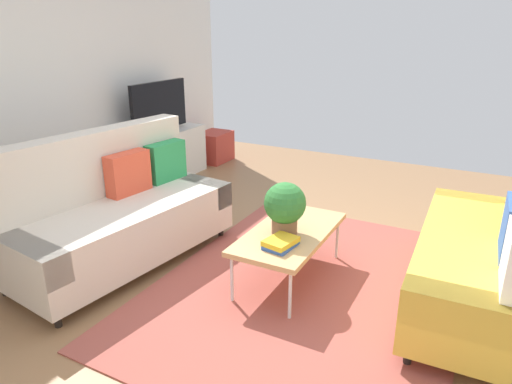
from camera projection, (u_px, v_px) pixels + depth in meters
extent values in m
plane|color=#936B47|center=(285.00, 276.00, 3.72)|extent=(7.68, 7.68, 0.00)
cube|color=white|center=(27.00, 77.00, 4.47)|extent=(6.40, 0.12, 2.90)
cube|color=#9E4C42|center=(309.00, 287.00, 3.56)|extent=(2.90, 2.20, 0.01)
cube|color=beige|center=(123.00, 228.00, 3.85)|extent=(1.99, 1.07, 0.44)
cube|color=beige|center=(92.00, 165.00, 3.85)|extent=(1.91, 0.43, 0.56)
cube|color=beige|center=(191.00, 188.00, 4.46)|extent=(0.30, 0.86, 0.22)
cube|color=beige|center=(23.00, 255.00, 3.15)|extent=(0.30, 0.86, 0.22)
cylinder|color=black|center=(221.00, 231.00, 4.43)|extent=(0.05, 0.05, 0.10)
cylinder|color=black|center=(58.00, 320.00, 3.08)|extent=(0.05, 0.05, 0.10)
cylinder|color=black|center=(170.00, 216.00, 4.79)|extent=(0.05, 0.05, 0.10)
cylinder|color=black|center=(5.00, 289.00, 3.45)|extent=(0.05, 0.05, 0.10)
cube|color=#288C4C|center=(166.00, 161.00, 4.30)|extent=(0.41, 0.19, 0.36)
cube|color=#D84C33|center=(128.00, 173.00, 3.96)|extent=(0.41, 0.19, 0.36)
cube|color=gold|center=(481.00, 265.00, 3.24)|extent=(1.93, 0.90, 0.44)
cube|color=gold|center=(481.00, 316.00, 2.48)|extent=(0.23, 0.85, 0.22)
cube|color=gold|center=(486.00, 210.00, 3.92)|extent=(0.23, 0.85, 0.22)
cylinder|color=black|center=(408.00, 357.00, 2.74)|extent=(0.05, 0.05, 0.10)
cylinder|color=black|center=(438.00, 242.00, 4.21)|extent=(0.05, 0.05, 0.10)
cube|color=tan|center=(290.00, 233.00, 3.56)|extent=(1.10, 0.56, 0.04)
cylinder|color=silver|center=(232.00, 279.00, 3.31)|extent=(0.02, 0.02, 0.38)
cylinder|color=silver|center=(288.00, 229.00, 4.15)|extent=(0.02, 0.02, 0.38)
cylinder|color=silver|center=(290.00, 296.00, 3.11)|extent=(0.02, 0.02, 0.38)
cylinder|color=silver|center=(337.00, 239.00, 3.94)|extent=(0.02, 0.02, 0.38)
cube|color=silver|center=(162.00, 157.00, 5.96)|extent=(1.40, 0.44, 0.64)
cube|color=black|center=(161.00, 131.00, 5.84)|extent=(0.36, 0.20, 0.04)
cube|color=black|center=(159.00, 106.00, 5.73)|extent=(1.00, 0.05, 0.60)
cube|color=#B2382D|center=(214.00, 147.00, 6.86)|extent=(0.52, 0.40, 0.44)
cylinder|color=brown|center=(284.00, 226.00, 3.49)|extent=(0.19, 0.19, 0.12)
sphere|color=#2D7233|center=(285.00, 203.00, 3.42)|extent=(0.32, 0.32, 0.32)
cube|color=#3359B2|center=(281.00, 245.00, 3.29)|extent=(0.26, 0.21, 0.03)
cube|color=gold|center=(281.00, 241.00, 3.28)|extent=(0.27, 0.22, 0.04)
cylinder|color=#4C72B2|center=(124.00, 136.00, 5.37)|extent=(0.13, 0.13, 0.14)
cylinder|color=#B24C4C|center=(136.00, 133.00, 5.53)|extent=(0.12, 0.12, 0.12)
cylinder|color=gold|center=(151.00, 128.00, 5.62)|extent=(0.04, 0.04, 0.21)
cylinder|color=#262626|center=(156.00, 127.00, 5.70)|extent=(0.04, 0.04, 0.20)
cylinder|color=gold|center=(161.00, 127.00, 5.78)|extent=(0.05, 0.05, 0.17)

